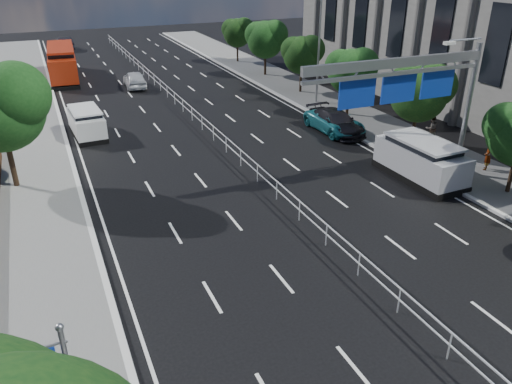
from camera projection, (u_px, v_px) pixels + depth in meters
ground at (429, 342)px, 15.96m from camera, size 160.00×160.00×0.00m
median_fence at (205, 126)px, 34.30m from camera, size 0.05×85.00×1.02m
toilet_sign at (47, 381)px, 10.72m from camera, size 1.62×0.18×4.34m
overhead_gantry at (413, 81)px, 24.27m from camera, size 10.24×0.38×7.45m
streetlight_far at (316, 39)px, 38.97m from camera, size 2.78×2.40×9.00m
civic_hall at (485, 22)px, 40.00m from camera, size 14.40×36.00×14.35m
far_tree_d at (420, 90)px, 30.39m from camera, size 3.85×3.59×5.34m
far_tree_e at (351, 69)px, 36.64m from camera, size 3.63×3.38×5.13m
far_tree_f at (302, 53)px, 42.86m from camera, size 3.52×3.28×5.02m
far_tree_g at (266, 38)px, 48.93m from camera, size 3.96×3.69×5.45m
far_tree_h at (238, 31)px, 55.27m from camera, size 3.41×3.18×4.91m
white_minivan at (87, 123)px, 33.56m from camera, size 2.14×4.48×1.90m
red_bus at (62, 62)px, 48.85m from camera, size 3.11×10.60×3.13m
near_car_silver at (135, 79)px, 45.89m from camera, size 2.00×4.50×1.50m
near_car_dark at (64, 43)px, 64.14m from camera, size 2.12×4.78×1.53m
silver_minivan at (421, 160)px, 27.06m from camera, size 2.40×5.43×2.24m
parked_car_teal at (335, 122)px, 34.46m from camera, size 2.45×5.20×1.44m
parked_car_dark at (336, 122)px, 34.32m from camera, size 2.29×5.26×1.51m
pedestrian_a at (488, 156)px, 28.00m from camera, size 0.69×0.67×1.60m
pedestrian_b at (431, 128)px, 32.38m from camera, size 0.91×0.78×1.64m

